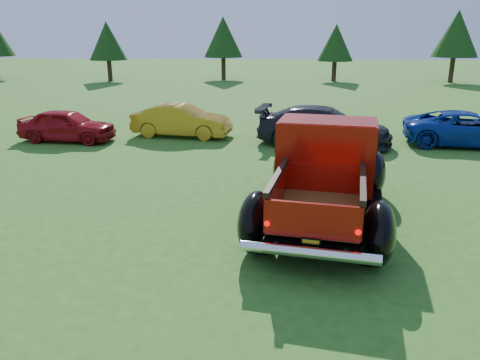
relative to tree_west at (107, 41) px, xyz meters
The scene contains 10 objects.
ground 31.54m from the tree_west, 67.52° to the right, with size 120.00×120.00×0.00m, color #2B5C1A.
tree_west is the anchor object (origin of this frame).
tree_mid_left 9.22m from the tree_west, 12.53° to the left, with size 3.20×3.20×5.00m.
tree_mid_right 18.03m from the tree_west, ahead, with size 2.82×2.82×4.40m.
tree_east 27.01m from the tree_west, ahead, with size 3.46×3.46×5.40m.
pickup_truck 31.33m from the tree_west, 63.19° to the right, with size 3.48×5.94×2.10m.
show_car_red 22.15m from the tree_west, 75.53° to the right, with size 1.39×3.46×1.18m, color maroon.
show_car_yellow 22.55m from the tree_west, 64.81° to the right, with size 1.30×3.74×1.23m, color #C6891A.
show_car_grey 26.12m from the tree_west, 55.34° to the right, with size 1.90×4.68×1.36m, color black.
show_car_blue 29.09m from the tree_west, 46.79° to the right, with size 1.99×4.32×1.20m, color navy.
Camera 1 is at (0.86, -8.73, 3.87)m, focal length 35.00 mm.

